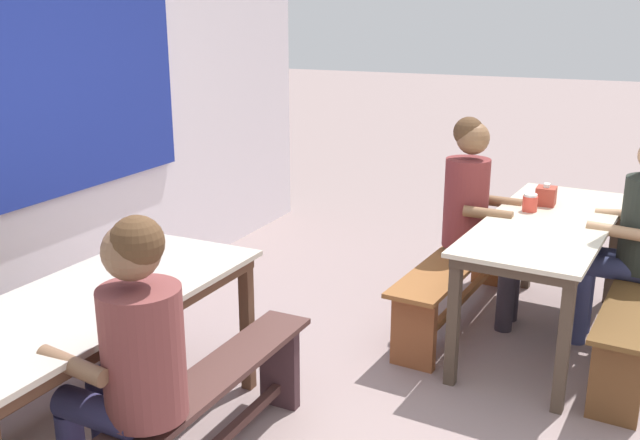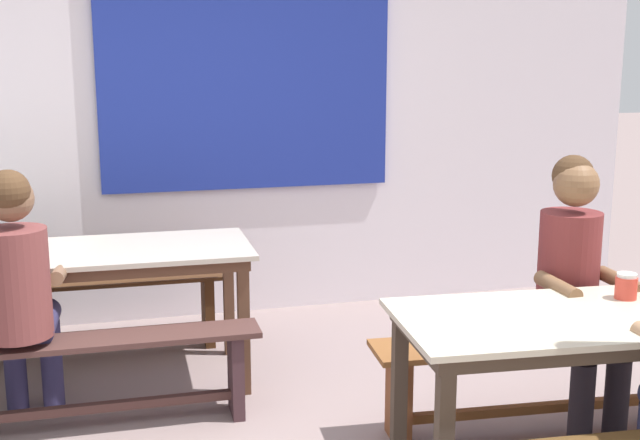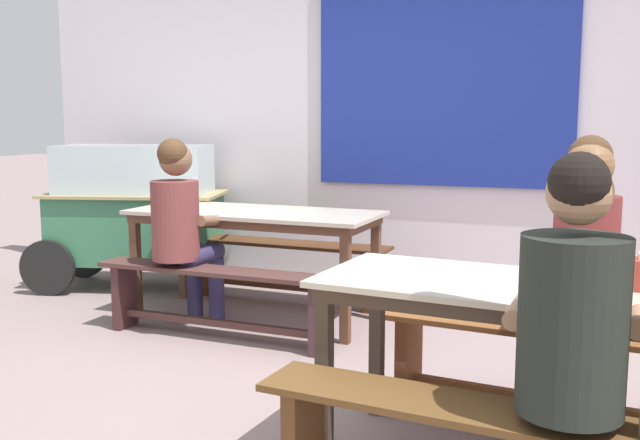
{
  "view_description": "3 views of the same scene",
  "coord_description": "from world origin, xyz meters",
  "px_view_note": "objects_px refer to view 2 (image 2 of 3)",
  "views": [
    {
      "loc": [
        -2.91,
        -0.88,
        1.99
      ],
      "look_at": [
        0.21,
        0.57,
        0.97
      ],
      "focal_mm": 39.73,
      "sensor_mm": 36.0,
      "label": 1
    },
    {
      "loc": [
        -0.6,
        -3.06,
        1.79
      ],
      "look_at": [
        0.43,
        0.7,
        0.99
      ],
      "focal_mm": 44.41,
      "sensor_mm": 36.0,
      "label": 2
    },
    {
      "loc": [
        1.55,
        -3.28,
        1.42
      ],
      "look_at": [
        0.13,
        0.34,
        0.88
      ],
      "focal_mm": 40.6,
      "sensor_mm": 36.0,
      "label": 3
    }
  ],
  "objects_px": {
    "condiment_jar": "(626,286)",
    "person_right_near_table": "(576,281)",
    "dining_table_far": "(87,264)",
    "bench_far_front": "(87,369)",
    "bench_near_back": "(547,368)",
    "dining_table_near": "(614,329)",
    "bench_far_back": "(94,304)",
    "person_left_back_turned": "(18,283)"
  },
  "relations": [
    {
      "from": "condiment_jar",
      "to": "person_right_near_table",
      "type": "bearing_deg",
      "value": 94.82
    },
    {
      "from": "dining_table_far",
      "to": "bench_far_front",
      "type": "height_order",
      "value": "dining_table_far"
    },
    {
      "from": "bench_near_back",
      "to": "person_right_near_table",
      "type": "bearing_deg",
      "value": -44.72
    },
    {
      "from": "dining_table_far",
      "to": "dining_table_near",
      "type": "height_order",
      "value": "same"
    },
    {
      "from": "dining_table_far",
      "to": "bench_far_back",
      "type": "height_order",
      "value": "dining_table_far"
    },
    {
      "from": "bench_far_back",
      "to": "person_right_near_table",
      "type": "relative_size",
      "value": 1.21
    },
    {
      "from": "person_left_back_turned",
      "to": "condiment_jar",
      "type": "height_order",
      "value": "person_left_back_turned"
    },
    {
      "from": "bench_near_back",
      "to": "person_left_back_turned",
      "type": "distance_m",
      "value": 2.57
    },
    {
      "from": "person_right_near_table",
      "to": "dining_table_near",
      "type": "bearing_deg",
      "value": -104.26
    },
    {
      "from": "dining_table_far",
      "to": "person_right_near_table",
      "type": "relative_size",
      "value": 1.32
    },
    {
      "from": "person_left_back_turned",
      "to": "condiment_jar",
      "type": "bearing_deg",
      "value": -22.52
    },
    {
      "from": "bench_far_back",
      "to": "condiment_jar",
      "type": "height_order",
      "value": "condiment_jar"
    },
    {
      "from": "dining_table_near",
      "to": "bench_far_back",
      "type": "distance_m",
      "value": 3.07
    },
    {
      "from": "dining_table_near",
      "to": "person_right_near_table",
      "type": "bearing_deg",
      "value": 75.74
    },
    {
      "from": "dining_table_near",
      "to": "bench_far_front",
      "type": "height_order",
      "value": "dining_table_near"
    },
    {
      "from": "dining_table_far",
      "to": "dining_table_near",
      "type": "relative_size",
      "value": 0.96
    },
    {
      "from": "bench_far_front",
      "to": "dining_table_near",
      "type": "bearing_deg",
      "value": -28.0
    },
    {
      "from": "dining_table_far",
      "to": "bench_far_back",
      "type": "distance_m",
      "value": 0.67
    },
    {
      "from": "condiment_jar",
      "to": "dining_table_far",
      "type": "bearing_deg",
      "value": 145.8
    },
    {
      "from": "person_left_back_turned",
      "to": "person_right_near_table",
      "type": "distance_m",
      "value": 2.62
    },
    {
      "from": "person_left_back_turned",
      "to": "bench_near_back",
      "type": "bearing_deg",
      "value": -14.96
    },
    {
      "from": "bench_far_front",
      "to": "condiment_jar",
      "type": "bearing_deg",
      "value": -23.49
    },
    {
      "from": "dining_table_near",
      "to": "dining_table_far",
      "type": "bearing_deg",
      "value": 141.54
    },
    {
      "from": "dining_table_far",
      "to": "bench_near_back",
      "type": "xyz_separation_m",
      "value": [
        2.15,
        -1.12,
        -0.38
      ]
    },
    {
      "from": "bench_far_back",
      "to": "person_right_near_table",
      "type": "height_order",
      "value": "person_right_near_table"
    },
    {
      "from": "dining_table_far",
      "to": "person_left_back_turned",
      "type": "relative_size",
      "value": 1.37
    },
    {
      "from": "bench_near_back",
      "to": "condiment_jar",
      "type": "height_order",
      "value": "condiment_jar"
    },
    {
      "from": "bench_far_back",
      "to": "bench_far_front",
      "type": "relative_size",
      "value": 0.97
    },
    {
      "from": "person_left_back_turned",
      "to": "condiment_jar",
      "type": "relative_size",
      "value": 11.62
    },
    {
      "from": "bench_far_front",
      "to": "person_left_back_turned",
      "type": "height_order",
      "value": "person_left_back_turned"
    },
    {
      "from": "bench_far_back",
      "to": "bench_far_front",
      "type": "bearing_deg",
      "value": -91.14
    },
    {
      "from": "bench_far_front",
      "to": "person_right_near_table",
      "type": "relative_size",
      "value": 1.25
    },
    {
      "from": "condiment_jar",
      "to": "bench_near_back",
      "type": "bearing_deg",
      "value": 104.21
    },
    {
      "from": "dining_table_far",
      "to": "bench_far_back",
      "type": "relative_size",
      "value": 1.08
    },
    {
      "from": "person_left_back_turned",
      "to": "condiment_jar",
      "type": "distance_m",
      "value": 2.76
    },
    {
      "from": "dining_table_near",
      "to": "bench_near_back",
      "type": "height_order",
      "value": "dining_table_near"
    },
    {
      "from": "person_left_back_turned",
      "to": "person_right_near_table",
      "type": "xyz_separation_m",
      "value": [
        2.52,
        -0.73,
        0.02
      ]
    },
    {
      "from": "dining_table_near",
      "to": "bench_far_front",
      "type": "relative_size",
      "value": 1.1
    },
    {
      "from": "bench_far_back",
      "to": "condiment_jar",
      "type": "bearing_deg",
      "value": -42.82
    },
    {
      "from": "dining_table_near",
      "to": "person_right_near_table",
      "type": "relative_size",
      "value": 1.37
    },
    {
      "from": "person_right_near_table",
      "to": "dining_table_far",
      "type": "bearing_deg",
      "value": 151.65
    },
    {
      "from": "dining_table_far",
      "to": "condiment_jar",
      "type": "xyz_separation_m",
      "value": [
        2.25,
        -1.53,
        0.13
      ]
    }
  ]
}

